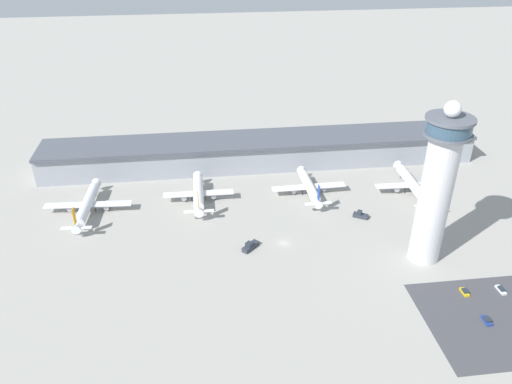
# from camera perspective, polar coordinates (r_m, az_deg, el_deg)

# --- Properties ---
(ground_plane) EXTENTS (1000.00, 1000.00, 0.00)m
(ground_plane) POSITION_cam_1_polar(r_m,az_deg,el_deg) (197.67, 3.21, -5.84)
(ground_plane) COLOR #9E9B93
(terminal_building) EXTENTS (216.49, 25.00, 14.66)m
(terminal_building) POSITION_cam_1_polar(r_m,az_deg,el_deg) (253.87, 0.53, 4.69)
(terminal_building) COLOR #9399A3
(terminal_building) RESTS_ON ground
(control_tower) EXTENTS (16.07, 16.07, 61.64)m
(control_tower) POSITION_cam_1_polar(r_m,az_deg,el_deg) (184.29, 19.97, 0.67)
(control_tower) COLOR silver
(control_tower) RESTS_ON ground
(airplane_gate_alpha) EXTENTS (37.41, 39.80, 13.34)m
(airplane_gate_alpha) POSITION_cam_1_polar(r_m,az_deg,el_deg) (226.11, -18.73, -1.35)
(airplane_gate_alpha) COLOR silver
(airplane_gate_alpha) RESTS_ON ground
(airplane_gate_bravo) EXTENTS (31.35, 34.51, 13.84)m
(airplane_gate_bravo) POSITION_cam_1_polar(r_m,az_deg,el_deg) (223.63, -6.60, -0.13)
(airplane_gate_bravo) COLOR white
(airplane_gate_bravo) RESTS_ON ground
(airplane_gate_charlie) EXTENTS (34.14, 33.78, 12.99)m
(airplane_gate_charlie) POSITION_cam_1_polar(r_m,az_deg,el_deg) (229.03, 6.10, 0.63)
(airplane_gate_charlie) COLOR white
(airplane_gate_charlie) RESTS_ON ground
(airplane_gate_delta) EXTENTS (34.10, 40.96, 14.27)m
(airplane_gate_delta) POSITION_cam_1_polar(r_m,az_deg,el_deg) (239.64, 17.47, 0.81)
(airplane_gate_delta) COLOR silver
(airplane_gate_delta) RESTS_ON ground
(service_truck_catering) EXTENTS (4.69, 6.32, 2.70)m
(service_truck_catering) POSITION_cam_1_polar(r_m,az_deg,el_deg) (213.30, 18.76, -4.34)
(service_truck_catering) COLOR black
(service_truck_catering) RESTS_ON ground
(service_truck_fuel) EXTENTS (7.37, 7.48, 3.15)m
(service_truck_fuel) POSITION_cam_1_polar(r_m,az_deg,el_deg) (193.75, -0.66, -6.21)
(service_truck_fuel) COLOR black
(service_truck_fuel) RESTS_ON ground
(service_truck_baggage) EXTENTS (6.74, 5.44, 3.01)m
(service_truck_baggage) POSITION_cam_1_polar(r_m,az_deg,el_deg) (216.96, 11.85, -2.62)
(service_truck_baggage) COLOR black
(service_truck_baggage) RESTS_ON ground
(car_green_van) EXTENTS (1.86, 4.79, 1.42)m
(car_green_van) POSITION_cam_1_polar(r_m,az_deg,el_deg) (194.06, 26.21, -9.98)
(car_green_van) COLOR black
(car_green_van) RESTS_ON ground
(car_white_wagon) EXTENTS (1.79, 4.27, 1.44)m
(car_white_wagon) POSITION_cam_1_polar(r_m,az_deg,el_deg) (188.01, 22.74, -10.48)
(car_white_wagon) COLOR black
(car_white_wagon) RESTS_ON ground
(car_red_hatchback) EXTENTS (1.94, 4.41, 1.50)m
(car_red_hatchback) POSITION_cam_1_polar(r_m,az_deg,el_deg) (179.62, 24.88, -13.16)
(car_red_hatchback) COLOR black
(car_red_hatchback) RESTS_ON ground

